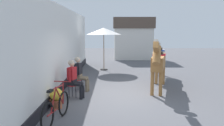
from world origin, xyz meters
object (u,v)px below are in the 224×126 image
at_px(flower_planter_farthest, 78,72).
at_px(cafe_parasol, 104,31).
at_px(saddled_horse_near, 158,62).
at_px(saddled_horse_far, 159,56).
at_px(leaning_bicycle, 56,108).
at_px(seated_visitor_near, 73,77).
at_px(seated_visitor_far, 80,72).
at_px(flower_planter_nearest, 56,98).
at_px(flower_planter_inner_far, 74,78).

relative_size(flower_planter_farthest, cafe_parasol, 0.25).
relative_size(saddled_horse_near, saddled_horse_far, 1.00).
distance_m(leaning_bicycle, cafe_parasol, 8.43).
xyz_separation_m(leaning_bicycle, cafe_parasol, (0.97, 8.14, 1.97)).
distance_m(seated_visitor_near, saddled_horse_near, 3.46).
bearing_deg(saddled_horse_far, leaning_bicycle, -125.06).
relative_size(seated_visitor_far, flower_planter_nearest, 2.17).
xyz_separation_m(seated_visitor_near, leaning_bicycle, (-0.09, -2.22, -0.38)).
relative_size(flower_planter_nearest, leaning_bicycle, 0.37).
bearing_deg(cafe_parasol, leaning_bicycle, -96.77).
bearing_deg(leaning_bicycle, saddled_horse_far, 54.94).
height_order(saddled_horse_near, flower_planter_farthest, saddled_horse_near).
xyz_separation_m(saddled_horse_near, flower_planter_farthest, (-3.61, 2.30, -0.82)).
distance_m(seated_visitor_near, saddled_horse_far, 4.86).
bearing_deg(saddled_horse_near, flower_planter_inner_far, 167.46).
xyz_separation_m(saddled_horse_near, cafe_parasol, (-2.38, 4.82, 1.20)).
relative_size(seated_visitor_near, saddled_horse_near, 0.48).
relative_size(flower_planter_nearest, cafe_parasol, 0.25).
distance_m(flower_planter_farthest, cafe_parasol, 3.46).
height_order(seated_visitor_far, saddled_horse_far, saddled_horse_far).
height_order(flower_planter_farthest, leaning_bicycle, leaning_bicycle).
xyz_separation_m(seated_visitor_near, seated_visitor_far, (0.08, 0.96, 0.00)).
distance_m(flower_planter_nearest, flower_planter_farthest, 4.50).
xyz_separation_m(saddled_horse_far, flower_planter_inner_far, (-4.00, -1.26, -0.82)).
relative_size(seated_visitor_far, flower_planter_farthest, 2.17).
xyz_separation_m(saddled_horse_far, flower_planter_farthest, (-4.04, 0.24, -0.82)).
bearing_deg(saddled_horse_near, seated_visitor_near, -161.40).
bearing_deg(flower_planter_nearest, saddled_horse_far, 46.53).
distance_m(seated_visitor_near, leaning_bicycle, 2.26).
relative_size(seated_visitor_far, saddled_horse_near, 0.48).
bearing_deg(seated_visitor_near, saddled_horse_near, 18.60).
bearing_deg(seated_visitor_near, flower_planter_nearest, -108.07).
relative_size(seated_visitor_near, flower_planter_inner_far, 2.17).
xyz_separation_m(saddled_horse_near, saddled_horse_far, (0.42, 2.06, 0.00)).
bearing_deg(saddled_horse_far, flower_planter_farthest, 176.62).
height_order(flower_planter_farthest, cafe_parasol, cafe_parasol).
bearing_deg(flower_planter_nearest, seated_visitor_near, 71.93).
xyz_separation_m(flower_planter_inner_far, cafe_parasol, (1.20, 4.03, 2.03)).
bearing_deg(seated_visitor_far, saddled_horse_far, 31.35).
bearing_deg(flower_planter_farthest, saddled_horse_near, -32.44).
bearing_deg(leaning_bicycle, flower_planter_inner_far, 93.19).
bearing_deg(seated_visitor_near, leaning_bicycle, -92.40).
bearing_deg(flower_planter_farthest, seated_visitor_far, -79.84).
distance_m(saddled_horse_far, leaning_bicycle, 6.61).
relative_size(saddled_horse_far, leaning_bicycle, 1.67).
height_order(leaning_bicycle, cafe_parasol, cafe_parasol).
relative_size(seated_visitor_far, flower_planter_inner_far, 2.17).
distance_m(saddled_horse_near, saddled_horse_far, 2.10).
bearing_deg(flower_planter_inner_far, seated_visitor_near, -80.34).
distance_m(seated_visitor_far, leaning_bicycle, 3.21).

